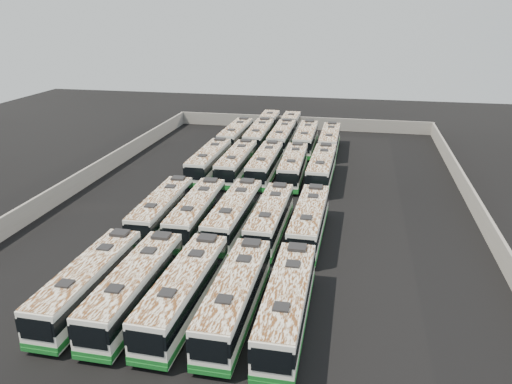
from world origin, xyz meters
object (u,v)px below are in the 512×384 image
object	(u,v)px
bus_midfront_right	(270,219)
bus_midback_far_left	(209,161)
bus_midback_center	(265,165)
bus_midback_left	(237,163)
bus_midback_far_right	(322,168)
bus_midfront_center	(234,215)
bus_back_far_right	(330,141)
bus_midfront_far_right	(309,221)
bus_front_left	(135,287)
bus_midfront_far_left	(162,210)
bus_front_far_right	(287,304)
bus_back_right	(306,139)
bus_midfront_left	(197,213)
bus_front_center	(184,291)
bus_back_center	(285,133)
bus_back_far_left	(236,135)
bus_front_right	(235,297)
bus_back_left	(263,131)
bus_midback_right	(293,166)
bus_front_far_left	(89,283)

from	to	relation	value
bus_midfront_right	bus_midback_far_left	bearing A→B (deg)	123.87
bus_midfront_right	bus_midback_center	bearing A→B (deg)	102.83
bus_midback_left	bus_midback_far_right	xyz separation A→B (m)	(10.82, -0.03, 0.01)
bus_midfront_center	bus_back_far_right	distance (m)	31.47
bus_midfront_far_right	bus_midback_far_left	size ratio (longest dim) A/B	0.99
bus_front_left	bus_midfront_right	xyz separation A→B (m)	(7.31, 14.15, -0.05)
bus_midfront_far_left	bus_midfront_far_right	xyz separation A→B (m)	(14.54, 0.04, 0.02)
bus_front_far_right	bus_back_right	distance (m)	44.98
bus_midfront_left	bus_midback_far_left	xyz separation A→B (m)	(-3.67, 16.75, 0.03)
bus_front_center	bus_midfront_center	distance (m)	14.00
bus_midfront_right	bus_back_center	distance (m)	34.30
bus_midback_far_right	bus_back_far_left	size ratio (longest dim) A/B	1.01
bus_midfront_left	bus_midback_center	bearing A→B (deg)	76.89
bus_front_right	bus_back_left	xyz separation A→B (m)	(-7.22, 48.26, 0.03)
bus_front_center	bus_back_far_left	distance (m)	45.29
bus_midback_center	bus_midback_right	bearing A→B (deg)	1.41
bus_midback_right	bus_midfront_right	bearing A→B (deg)	-91.20
bus_front_far_right	bus_midfront_far_left	distance (m)	20.23
bus_midback_left	bus_back_left	size ratio (longest dim) A/B	0.63
bus_midback_left	bus_back_far_right	world-z (taller)	bus_midback_left
bus_midback_left	bus_front_right	bearing A→B (deg)	-76.30
bus_midback_center	bus_back_center	world-z (taller)	bus_back_center
bus_front_center	bus_back_right	world-z (taller)	bus_front_center
bus_midback_right	bus_back_right	xyz separation A→B (m)	(0.10, 13.95, 0.05)
bus_midfront_center	bus_midfront_far_right	size ratio (longest dim) A/B	1.03
bus_midfront_center	bus_midback_far_left	bearing A→B (deg)	115.26
bus_front_far_right	bus_back_left	world-z (taller)	bus_back_left
bus_midback_far_right	bus_midback_center	bearing A→B (deg)	-179.86
bus_front_far_left	bus_midfront_right	bearing A→B (deg)	53.25
bus_front_far_right	bus_midfront_far_right	world-z (taller)	bus_front_far_right
bus_midfront_left	bus_front_left	bearing A→B (deg)	-91.01
bus_midback_center	bus_midback_right	distance (m)	3.58
bus_front_far_right	bus_midfront_left	bearing A→B (deg)	127.63
bus_front_far_left	bus_front_left	distance (m)	3.54
bus_front_right	bus_midback_right	world-z (taller)	bus_front_right
bus_midfront_far_left	bus_midback_far_left	distance (m)	16.66
bus_midback_far_right	bus_midfront_center	bearing A→B (deg)	-112.15
bus_midfront_right	bus_front_left	bearing A→B (deg)	-116.65
bus_midback_far_right	bus_midfront_far_left	bearing A→B (deg)	-130.02
bus_midback_left	bus_back_far_right	bearing A→B (deg)	52.41
bus_midfront_center	bus_back_far_left	size ratio (longest dim) A/B	1.02
bus_midfront_left	bus_midfront_center	bearing A→B (deg)	0.33
bus_front_far_left	bus_midback_center	xyz separation A→B (m)	(7.25, 30.90, 0.01)
bus_front_far_left	bus_front_center	xyz separation A→B (m)	(7.16, 0.20, 0.04)
bus_back_center	bus_back_right	xyz separation A→B (m)	(3.67, -3.35, 0.00)
bus_front_left	bus_midfront_left	bearing A→B (deg)	90.19
bus_midfront_far_left	bus_midfront_left	distance (m)	3.60
bus_front_far_left	bus_midback_right	bearing A→B (deg)	71.42
bus_front_far_left	bus_midfront_far_right	distance (m)	20.36
bus_front_far_left	bus_midfront_far_right	world-z (taller)	bus_front_far_left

